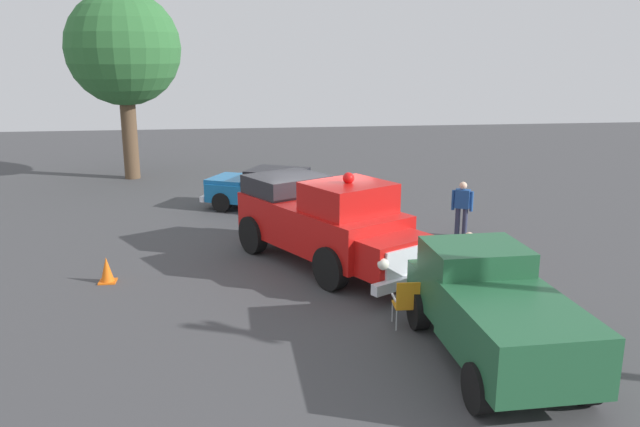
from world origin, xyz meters
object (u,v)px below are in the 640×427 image
at_px(lawn_chair_near_truck, 470,261).
at_px(spectator_standing, 462,205).
at_px(vintage_fire_truck, 325,220).
at_px(classic_hot_rod, 269,189).
at_px(parked_pickup, 492,308).
at_px(lawn_chair_by_car, 407,301).
at_px(traffic_cone, 107,270).
at_px(oak_tree_left, 123,49).
at_px(spectator_seated, 465,255).

xyz_separation_m(lawn_chair_near_truck, spectator_standing, (-3.97, 1.21, 0.37)).
relative_size(vintage_fire_truck, lawn_chair_near_truck, 6.13).
bearing_deg(vintage_fire_truck, spectator_standing, 114.93).
xyz_separation_m(classic_hot_rod, lawn_chair_near_truck, (8.06, 4.35, -0.16)).
bearing_deg(parked_pickup, spectator_standing, 164.00).
distance_m(classic_hot_rod, parked_pickup, 12.27).
bearing_deg(lawn_chair_near_truck, classic_hot_rod, -151.64).
bearing_deg(spectator_standing, lawn_chair_by_car, -28.39).
bearing_deg(parked_pickup, traffic_cone, -123.27).
xyz_separation_m(parked_pickup, spectator_standing, (-7.70, 2.21, -0.02)).
bearing_deg(spectator_standing, vintage_fire_truck, -65.07).
distance_m(vintage_fire_truck, lawn_chair_by_car, 4.33).
bearing_deg(traffic_cone, oak_tree_left, -174.10).
xyz_separation_m(classic_hot_rod, traffic_cone, (6.79, -4.27, -0.44)).
relative_size(spectator_seated, traffic_cone, 2.03).
distance_m(vintage_fire_truck, classic_hot_rod, 6.28).
distance_m(spectator_standing, oak_tree_left, 16.10).
bearing_deg(parked_pickup, oak_tree_left, -153.83).
distance_m(parked_pickup, lawn_chair_near_truck, 3.88).
bearing_deg(spectator_standing, traffic_cone, -74.69).
relative_size(spectator_standing, traffic_cone, 2.64).
bearing_deg(lawn_chair_near_truck, spectator_seated, -133.40).
bearing_deg(classic_hot_rod, oak_tree_left, -139.16).
bearing_deg(parked_pickup, classic_hot_rod, -164.10).
bearing_deg(oak_tree_left, lawn_chair_near_truck, 34.41).
bearing_deg(spectator_seated, spectator_standing, 161.32).
relative_size(lawn_chair_near_truck, spectator_seated, 0.79).
bearing_deg(classic_hot_rod, traffic_cone, -32.13).
bearing_deg(parked_pickup, lawn_chair_near_truck, 165.11).
xyz_separation_m(vintage_fire_truck, classic_hot_rod, (-6.15, -1.15, -0.45)).
relative_size(lawn_chair_by_car, spectator_seated, 0.79).
distance_m(vintage_fire_truck, traffic_cone, 5.52).
height_order(spectator_seated, spectator_standing, spectator_standing).
relative_size(lawn_chair_by_car, oak_tree_left, 0.13).
xyz_separation_m(classic_hot_rod, oak_tree_left, (-6.53, -5.64, 4.75)).
height_order(parked_pickup, traffic_cone, parked_pickup).
bearing_deg(lawn_chair_near_truck, parked_pickup, -14.89).
xyz_separation_m(oak_tree_left, traffic_cone, (13.32, 1.38, -5.19)).
height_order(spectator_standing, oak_tree_left, oak_tree_left).
xyz_separation_m(lawn_chair_near_truck, oak_tree_left, (-14.59, -9.99, 4.91)).
xyz_separation_m(spectator_seated, traffic_cone, (-1.18, -8.52, -0.39)).
height_order(classic_hot_rod, parked_pickup, parked_pickup).
bearing_deg(vintage_fire_truck, traffic_cone, -83.28).
height_order(oak_tree_left, traffic_cone, oak_tree_left).
bearing_deg(spectator_seated, classic_hot_rod, -151.90).
relative_size(lawn_chair_by_car, traffic_cone, 1.61).
xyz_separation_m(vintage_fire_truck, traffic_cone, (0.64, -5.42, -0.89)).
bearing_deg(spectator_seated, lawn_chair_by_car, -41.25).
distance_m(lawn_chair_near_truck, spectator_standing, 4.16).
bearing_deg(vintage_fire_truck, classic_hot_rod, -169.41).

